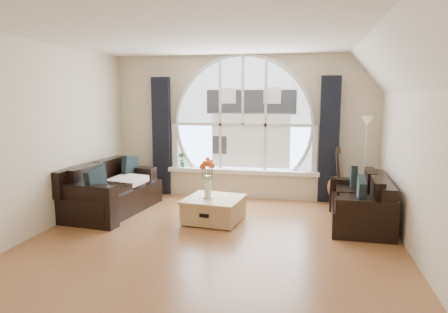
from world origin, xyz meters
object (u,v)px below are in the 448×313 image
sofa_right (360,199)px  coffee_chest (214,208)px  vase_flowers (208,173)px  potted_plant (182,160)px  sofa_left (112,188)px  floor_lamp (365,163)px  guitar (337,175)px

sofa_right → coffee_chest: sofa_right is taller
sofa_right → vase_flowers: bearing=-169.9°
coffee_chest → potted_plant: 1.97m
sofa_right → coffee_chest: bearing=-169.8°
sofa_left → coffee_chest: sofa_left is taller
sofa_left → potted_plant: (0.79, 1.42, 0.30)m
sofa_right → floor_lamp: size_ratio=1.02×
vase_flowers → potted_plant: 1.87m
sofa_right → sofa_left: bearing=-176.0°
sofa_right → vase_flowers: (-2.30, -0.30, 0.36)m
sofa_left → sofa_right: 4.01m
sofa_left → guitar: (3.74, 1.26, 0.13)m
coffee_chest → floor_lamp: bearing=35.2°
floor_lamp → potted_plant: size_ratio=5.41×
vase_flowers → floor_lamp: (2.48, 1.25, 0.04)m
sofa_left → guitar: 3.95m
coffee_chest → sofa_right: bearing=15.2°
floor_lamp → potted_plant: 3.42m
sofa_right → potted_plant: (-3.22, 1.32, 0.30)m
sofa_right → floor_lamp: bearing=82.1°
coffee_chest → potted_plant: bearing=129.7°
sofa_right → coffee_chest: (-2.21, -0.29, -0.19)m
potted_plant → floor_lamp: bearing=-6.2°
potted_plant → guitar: bearing=-3.1°
sofa_left → sofa_right: (4.01, 0.10, 0.00)m
sofa_left → floor_lamp: bearing=21.0°
sofa_left → potted_plant: 1.65m
potted_plant → coffee_chest: bearing=-57.9°
floor_lamp → sofa_right: bearing=-100.6°
potted_plant → sofa_left: bearing=-119.1°
floor_lamp → potted_plant: (-3.39, 0.37, -0.10)m
sofa_left → sofa_right: sofa_left is taller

